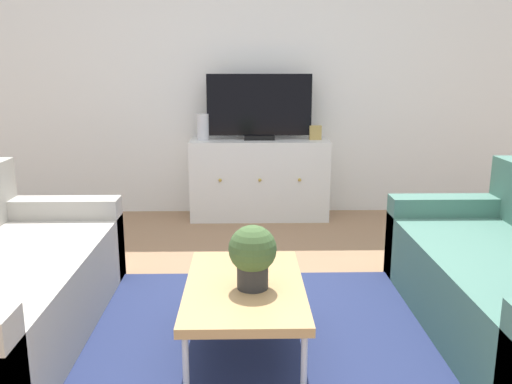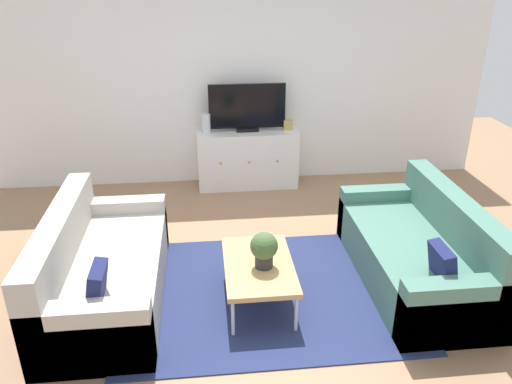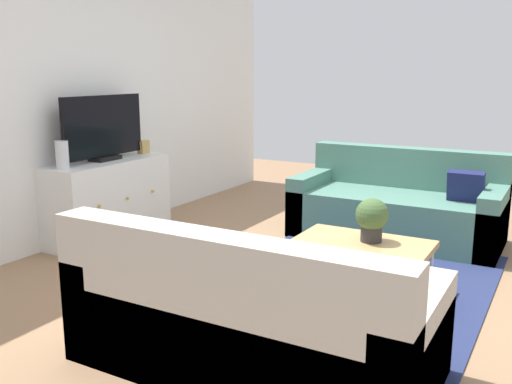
{
  "view_description": "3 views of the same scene",
  "coord_description": "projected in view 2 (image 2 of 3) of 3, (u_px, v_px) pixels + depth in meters",
  "views": [
    {
      "loc": [
        -0.07,
        -2.75,
        1.43
      ],
      "look_at": [
        0.0,
        0.65,
        0.63
      ],
      "focal_mm": 38.33,
      "sensor_mm": 36.0,
      "label": 1
    },
    {
      "loc": [
        -0.48,
        -3.82,
        2.66
      ],
      "look_at": [
        0.0,
        0.65,
        0.63
      ],
      "focal_mm": 35.24,
      "sensor_mm": 36.0,
      "label": 2
    },
    {
      "loc": [
        -3.77,
        -1.48,
        1.56
      ],
      "look_at": [
        0.0,
        0.65,
        0.63
      ],
      "focal_mm": 39.7,
      "sensor_mm": 36.0,
      "label": 3
    }
  ],
  "objects": [
    {
      "name": "tv_console",
      "position": [
        248.0,
        158.0,
        6.52
      ],
      "size": [
        1.28,
        0.47,
        0.74
      ],
      "color": "white",
      "rests_on": "ground_plane"
    },
    {
      "name": "glass_vase",
      "position": [
        206.0,
        123.0,
        6.27
      ],
      "size": [
        0.11,
        0.11,
        0.24
      ],
      "primitive_type": "cylinder",
      "color": "silver",
      "rests_on": "tv_console"
    },
    {
      "name": "ground_plane",
      "position": [
        264.0,
        283.0,
        4.61
      ],
      "size": [
        10.0,
        10.0,
        0.0
      ],
      "primitive_type": "plane",
      "color": "#997251"
    },
    {
      "name": "area_rug",
      "position": [
        266.0,
        292.0,
        4.47
      ],
      "size": [
        2.5,
        1.9,
        0.01
      ],
      "primitive_type": "cube",
      "color": "navy",
      "rests_on": "ground_plane"
    },
    {
      "name": "couch_right_side",
      "position": [
        423.0,
        254.0,
        4.54
      ],
      "size": [
        0.9,
        1.88,
        0.83
      ],
      "color": "#4C7A6B",
      "rests_on": "ground_plane"
    },
    {
      "name": "mantel_clock",
      "position": [
        288.0,
        125.0,
        6.39
      ],
      "size": [
        0.11,
        0.07,
        0.13
      ],
      "primitive_type": "cube",
      "color": "tan",
      "rests_on": "tv_console"
    },
    {
      "name": "flat_screen_tv",
      "position": [
        247.0,
        108.0,
        6.26
      ],
      "size": [
        0.96,
        0.16,
        0.6
      ],
      "color": "black",
      "rests_on": "tv_console"
    },
    {
      "name": "coffee_table",
      "position": [
        259.0,
        266.0,
        4.23
      ],
      "size": [
        0.58,
        0.94,
        0.38
      ],
      "color": "tan",
      "rests_on": "ground_plane"
    },
    {
      "name": "wall_back",
      "position": [
        240.0,
        79.0,
        6.36
      ],
      "size": [
        6.4,
        0.12,
        2.7
      ],
      "primitive_type": "cube",
      "color": "white",
      "rests_on": "ground_plane"
    },
    {
      "name": "potted_plant",
      "position": [
        264.0,
        248.0,
        4.1
      ],
      "size": [
        0.23,
        0.23,
        0.31
      ],
      "color": "#2D2D2D",
      "rests_on": "coffee_table"
    },
    {
      "name": "couch_left_side",
      "position": [
        97.0,
        273.0,
        4.26
      ],
      "size": [
        0.9,
        1.88,
        0.83
      ],
      "color": "#B2ADA3",
      "rests_on": "ground_plane"
    }
  ]
}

